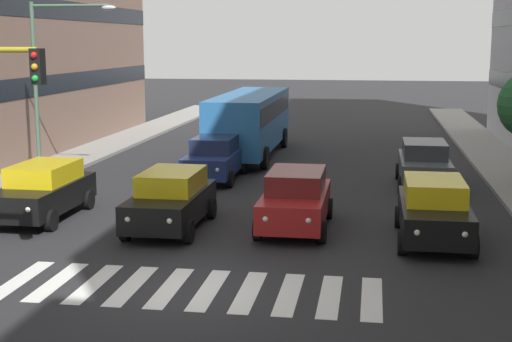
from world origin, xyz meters
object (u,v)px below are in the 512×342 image
(car_row2_0, at_px, (215,158))
(car_row2_1, at_px, (424,164))
(street_lamp_right, at_px, (50,70))
(car_1, at_px, (296,199))
(bus_behind_traffic, at_px, (250,118))
(car_2, at_px, (171,199))
(car_3, at_px, (43,190))
(car_0, at_px, (434,210))

(car_row2_0, xyz_separation_m, car_row2_1, (-8.17, 0.17, 0.00))
(car_row2_1, relative_size, street_lamp_right, 0.65)
(car_1, xyz_separation_m, bus_behind_traffic, (3.62, -13.55, 0.97))
(car_row2_0, height_order, car_row2_1, same)
(car_row2_1, bearing_deg, bus_behind_traffic, -39.63)
(car_row2_1, bearing_deg, car_2, 44.78)
(car_row2_1, height_order, street_lamp_right, street_lamp_right)
(car_3, distance_m, bus_behind_traffic, 14.21)
(bus_behind_traffic, relative_size, street_lamp_right, 1.54)
(car_1, bearing_deg, car_row2_1, -120.34)
(car_row2_0, distance_m, bus_behind_traffic, 6.37)
(car_3, distance_m, street_lamp_right, 7.13)
(car_3, distance_m, car_row2_0, 8.22)
(car_0, xyz_separation_m, street_lamp_right, (14.09, -6.63, 3.51))
(car_1, relative_size, car_row2_0, 1.00)
(car_1, xyz_separation_m, car_2, (3.62, 0.61, 0.00))
(car_0, height_order, street_lamp_right, street_lamp_right)
(car_2, bearing_deg, bus_behind_traffic, -90.00)
(car_3, relative_size, street_lamp_right, 0.65)
(car_0, height_order, bus_behind_traffic, bus_behind_traffic)
(car_row2_1, height_order, bus_behind_traffic, bus_behind_traffic)
(car_0, xyz_separation_m, car_3, (11.84, -0.84, 0.00))
(car_0, height_order, car_row2_0, same)
(car_3, height_order, car_row2_1, same)
(car_row2_0, bearing_deg, car_row2_1, 178.84)
(car_0, distance_m, car_2, 7.55)
(car_2, height_order, bus_behind_traffic, bus_behind_traffic)
(car_1, relative_size, car_row2_1, 1.00)
(car_2, height_order, car_row2_0, same)
(car_0, xyz_separation_m, car_1, (3.92, -0.80, 0.00))
(car_3, xyz_separation_m, car_row2_1, (-12.08, -7.06, 0.00))
(car_1, bearing_deg, car_row2_0, -61.14)
(car_row2_1, xyz_separation_m, street_lamp_right, (14.33, 1.27, 3.51))
(car_3, bearing_deg, car_1, 179.67)
(car_1, xyz_separation_m, street_lamp_right, (10.17, -5.83, 3.51))
(car_3, xyz_separation_m, car_row2_0, (-3.91, -7.23, 0.00))
(car_3, relative_size, bus_behind_traffic, 0.42)
(car_1, xyz_separation_m, car_row2_1, (-4.16, -7.11, 0.00))
(car_1, distance_m, car_2, 3.67)
(car_row2_0, bearing_deg, street_lamp_right, 13.16)
(car_row2_0, height_order, street_lamp_right, street_lamp_right)
(car_0, bearing_deg, car_2, -1.40)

